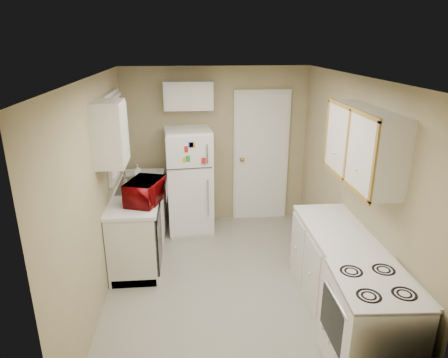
{
  "coord_description": "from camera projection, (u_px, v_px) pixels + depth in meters",
  "views": [
    {
      "loc": [
        -0.41,
        -4.07,
        2.75
      ],
      "look_at": [
        0.0,
        0.5,
        1.15
      ],
      "focal_mm": 32.0,
      "sensor_mm": 36.0,
      "label": 1
    }
  ],
  "objects": [
    {
      "name": "floor",
      "position": [
        228.0,
        283.0,
        4.77
      ],
      "size": [
        3.8,
        3.8,
        0.0
      ],
      "primitive_type": "plane",
      "color": "#B1AFA3",
      "rests_on": "ground"
    },
    {
      "name": "ceiling",
      "position": [
        228.0,
        77.0,
        3.97
      ],
      "size": [
        3.8,
        3.8,
        0.0
      ],
      "primitive_type": "plane",
      "color": "white",
      "rests_on": "floor"
    },
    {
      "name": "wall_left",
      "position": [
        98.0,
        194.0,
        4.25
      ],
      "size": [
        3.8,
        3.8,
        0.0
      ],
      "primitive_type": "plane",
      "color": "tan",
      "rests_on": "floor"
    },
    {
      "name": "wall_right",
      "position": [
        352.0,
        186.0,
        4.49
      ],
      "size": [
        3.8,
        3.8,
        0.0
      ],
      "primitive_type": "plane",
      "color": "tan",
      "rests_on": "floor"
    },
    {
      "name": "wall_back",
      "position": [
        216.0,
        146.0,
        6.16
      ],
      "size": [
        2.8,
        2.8,
        0.0
      ],
      "primitive_type": "plane",
      "color": "tan",
      "rests_on": "floor"
    },
    {
      "name": "wall_front",
      "position": [
        257.0,
        293.0,
        2.58
      ],
      "size": [
        2.8,
        2.8,
        0.0
      ],
      "primitive_type": "plane",
      "color": "tan",
      "rests_on": "floor"
    },
    {
      "name": "left_counter",
      "position": [
        140.0,
        221.0,
        5.37
      ],
      "size": [
        0.6,
        1.8,
        0.9
      ],
      "primitive_type": "cube",
      "color": "silver",
      "rests_on": "floor"
    },
    {
      "name": "dishwasher",
      "position": [
        159.0,
        238.0,
        4.82
      ],
      "size": [
        0.03,
        0.58,
        0.72
      ],
      "primitive_type": "cube",
      "color": "black",
      "rests_on": "floor"
    },
    {
      "name": "sink",
      "position": [
        139.0,
        188.0,
        5.38
      ],
      "size": [
        0.54,
        0.74,
        0.16
      ],
      "primitive_type": "cube",
      "color": "gray",
      "rests_on": "left_counter"
    },
    {
      "name": "microwave",
      "position": [
        145.0,
        191.0,
        4.75
      ],
      "size": [
        0.58,
        0.43,
        0.34
      ],
      "primitive_type": "imported",
      "rotation": [
        0.0,
        0.0,
        1.26
      ],
      "color": "maroon",
      "rests_on": "left_counter"
    },
    {
      "name": "soap_bottle",
      "position": [
        138.0,
        171.0,
        5.64
      ],
      "size": [
        0.1,
        0.1,
        0.19
      ],
      "primitive_type": "imported",
      "rotation": [
        0.0,
        0.0,
        0.15
      ],
      "color": "white",
      "rests_on": "left_counter"
    },
    {
      "name": "window_blinds",
      "position": [
        115.0,
        135.0,
        5.11
      ],
      "size": [
        0.1,
        0.98,
        1.08
      ],
      "primitive_type": "cube",
      "color": "silver",
      "rests_on": "wall_left"
    },
    {
      "name": "upper_cabinet_left",
      "position": [
        110.0,
        134.0,
        4.27
      ],
      "size": [
        0.3,
        0.45,
        0.7
      ],
      "primitive_type": "cube",
      "color": "silver",
      "rests_on": "wall_left"
    },
    {
      "name": "refrigerator",
      "position": [
        189.0,
        181.0,
        5.9
      ],
      "size": [
        0.7,
        0.68,
        1.56
      ],
      "primitive_type": "cube",
      "rotation": [
        0.0,
        0.0,
        0.09
      ],
      "color": "white",
      "rests_on": "floor"
    },
    {
      "name": "cabinet_over_fridge",
      "position": [
        189.0,
        95.0,
        5.72
      ],
      "size": [
        0.7,
        0.3,
        0.4
      ],
      "primitive_type": "cube",
      "color": "silver",
      "rests_on": "wall_back"
    },
    {
      "name": "interior_door",
      "position": [
        261.0,
        157.0,
        6.24
      ],
      "size": [
        0.86,
        0.06,
        2.08
      ],
      "primitive_type": "cube",
      "color": "white",
      "rests_on": "floor"
    },
    {
      "name": "right_counter",
      "position": [
        346.0,
        285.0,
        3.96
      ],
      "size": [
        0.6,
        2.0,
        0.9
      ],
      "primitive_type": "cube",
      "color": "silver",
      "rests_on": "floor"
    },
    {
      "name": "stove",
      "position": [
        370.0,
        329.0,
        3.33
      ],
      "size": [
        0.67,
        0.8,
        0.93
      ],
      "primitive_type": "cube",
      "rotation": [
        0.0,
        0.0,
        -0.06
      ],
      "color": "white",
      "rests_on": "floor"
    },
    {
      "name": "upper_cabinet_right",
      "position": [
        364.0,
        145.0,
        3.81
      ],
      "size": [
        0.3,
        1.2,
        0.7
      ],
      "primitive_type": "cube",
      "color": "silver",
      "rests_on": "wall_right"
    }
  ]
}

